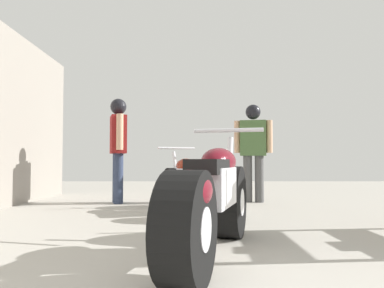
{
  "coord_description": "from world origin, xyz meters",
  "views": [
    {
      "loc": [
        -0.21,
        -0.03,
        0.69
      ],
      "look_at": [
        -0.21,
        4.19,
        0.88
      ],
      "focal_mm": 36.8,
      "sensor_mm": 36.0,
      "label": 1
    }
  ],
  "objects_px": {
    "motorcycle_black_naked": "(192,185)",
    "mechanic_with_helmet": "(118,140)",
    "motorcycle_maroon_cruiser": "(212,201)",
    "mechanic_in_blue": "(253,143)"
  },
  "relations": [
    {
      "from": "motorcycle_black_naked",
      "to": "mechanic_with_helmet",
      "type": "distance_m",
      "value": 1.87
    },
    {
      "from": "motorcycle_maroon_cruiser",
      "to": "motorcycle_black_naked",
      "type": "relative_size",
      "value": 1.11
    },
    {
      "from": "motorcycle_black_naked",
      "to": "motorcycle_maroon_cruiser",
      "type": "bearing_deg",
      "value": -86.64
    },
    {
      "from": "mechanic_in_blue",
      "to": "motorcycle_maroon_cruiser",
      "type": "bearing_deg",
      "value": -103.2
    },
    {
      "from": "motorcycle_maroon_cruiser",
      "to": "mechanic_in_blue",
      "type": "bearing_deg",
      "value": 76.8
    },
    {
      "from": "motorcycle_maroon_cruiser",
      "to": "mechanic_in_blue",
      "type": "relative_size",
      "value": 1.26
    },
    {
      "from": "motorcycle_maroon_cruiser",
      "to": "mechanic_with_helmet",
      "type": "xyz_separation_m",
      "value": [
        -1.37,
        3.68,
        0.63
      ]
    },
    {
      "from": "motorcycle_black_naked",
      "to": "mechanic_in_blue",
      "type": "xyz_separation_m",
      "value": [
        1.04,
        1.4,
        0.63
      ]
    },
    {
      "from": "mechanic_in_blue",
      "to": "mechanic_with_helmet",
      "type": "xyz_separation_m",
      "value": [
        -2.27,
        -0.15,
        0.05
      ]
    },
    {
      "from": "motorcycle_maroon_cruiser",
      "to": "mechanic_with_helmet",
      "type": "distance_m",
      "value": 3.98
    }
  ]
}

